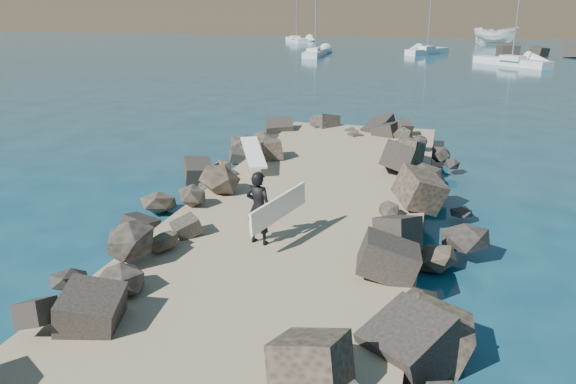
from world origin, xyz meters
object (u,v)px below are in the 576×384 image
boat_imported (495,35)px  sailboat_a (315,53)px  surfboard_resting (253,156)px  surfer_with_board (261,208)px

boat_imported → sailboat_a: size_ratio=0.71×
boat_imported → sailboat_a: 33.33m
surfboard_resting → boat_imported: size_ratio=0.34×
boat_imported → surfer_with_board: boat_imported is taller
surfboard_resting → surfer_with_board: surfer_with_board is taller
surfboard_resting → sailboat_a: sailboat_a is taller
boat_imported → surfer_with_board: bearing=-168.9°
surfer_with_board → sailboat_a: (-10.56, 51.61, -1.07)m
surfer_with_board → surfboard_resting: bearing=110.6°
boat_imported → surfer_with_board: (-10.06, -77.79, 0.20)m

